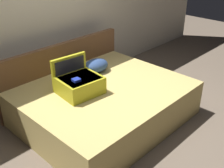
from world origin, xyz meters
name	(u,v)px	position (x,y,z in m)	size (l,w,h in m)	color
ground_plane	(127,131)	(0.00, 0.00, 0.00)	(12.00, 12.00, 0.00)	#6B5B4C
back_wall	(43,9)	(0.00, 1.65, 1.30)	(8.00, 0.10, 2.60)	beige
bed	(105,104)	(0.00, 0.40, 0.24)	(2.10, 1.70, 0.48)	tan
headboard	(63,71)	(0.00, 1.29, 0.44)	(2.14, 0.08, 0.87)	brown
hard_case_large	(79,83)	(-0.31, 0.55, 0.62)	(0.54, 0.51, 0.43)	gold
pillow_near_headboard	(96,66)	(0.27, 0.85, 0.58)	(0.38, 0.27, 0.19)	navy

